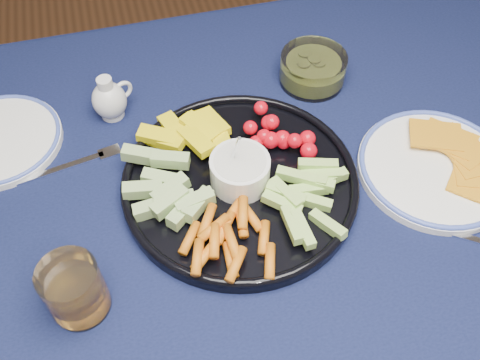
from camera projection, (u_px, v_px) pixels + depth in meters
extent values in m
cylinder|color=#482918|center=(445.00, 122.00, 1.49)|extent=(0.07, 0.07, 0.70)
cube|color=#482918|center=(230.00, 233.00, 0.83)|extent=(1.60, 1.00, 0.04)
cube|color=black|center=(230.00, 225.00, 0.82)|extent=(1.66, 1.06, 0.01)
cube|color=black|center=(175.00, 73.00, 1.24)|extent=(1.66, 0.01, 0.30)
cylinder|color=black|center=(240.00, 184.00, 0.85)|extent=(0.37, 0.37, 0.02)
torus|color=black|center=(240.00, 179.00, 0.84)|extent=(0.37, 0.37, 0.01)
cylinder|color=white|center=(240.00, 171.00, 0.82)|extent=(0.09, 0.09, 0.05)
cylinder|color=silver|center=(240.00, 163.00, 0.81)|extent=(0.08, 0.08, 0.01)
cylinder|color=silver|center=(113.00, 113.00, 0.95)|extent=(0.04, 0.04, 0.01)
ellipsoid|color=silver|center=(109.00, 100.00, 0.93)|extent=(0.06, 0.06, 0.07)
cylinder|color=silver|center=(105.00, 85.00, 0.90)|extent=(0.03, 0.03, 0.03)
torus|color=silver|center=(123.00, 90.00, 0.93)|extent=(0.04, 0.02, 0.04)
torus|color=#465DC6|center=(107.00, 90.00, 0.91)|extent=(0.03, 0.03, 0.00)
cylinder|color=silver|center=(313.00, 69.00, 0.99)|extent=(0.12, 0.12, 0.06)
cylinder|color=#616B1E|center=(312.00, 73.00, 0.99)|extent=(0.10, 0.10, 0.03)
cylinder|color=white|center=(435.00, 168.00, 0.87)|extent=(0.25, 0.25, 0.01)
torus|color=#465DC6|center=(436.00, 165.00, 0.86)|extent=(0.25, 0.25, 0.01)
cylinder|color=silver|center=(74.00, 290.00, 0.70)|extent=(0.08, 0.08, 0.09)
cylinder|color=orange|center=(78.00, 297.00, 0.71)|extent=(0.07, 0.07, 0.05)
cube|color=silver|center=(61.00, 169.00, 0.88)|extent=(0.14, 0.04, 0.00)
cube|color=silver|center=(110.00, 152.00, 0.90)|extent=(0.04, 0.03, 0.00)
cube|color=silver|center=(464.00, 237.00, 0.80)|extent=(0.12, 0.08, 0.00)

